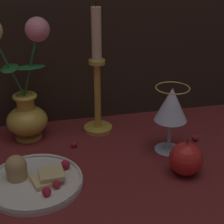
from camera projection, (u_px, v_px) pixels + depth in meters
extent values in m
plane|color=maroon|center=(106.00, 160.00, 0.84)|extent=(2.40, 2.40, 0.00)
cylinder|color=gold|center=(29.00, 135.00, 0.94)|extent=(0.07, 0.07, 0.01)
ellipsoid|color=gold|center=(27.00, 121.00, 0.92)|extent=(0.10, 0.10, 0.07)
cylinder|color=gold|center=(25.00, 104.00, 0.90)|extent=(0.04, 0.04, 0.04)
torus|color=gold|center=(25.00, 96.00, 0.89)|extent=(0.06, 0.06, 0.01)
cylinder|color=#23662D|center=(8.00, 65.00, 0.85)|extent=(0.06, 0.01, 0.16)
ellipsoid|color=#23662D|center=(10.00, 68.00, 0.86)|extent=(0.05, 0.08, 0.00)
cylinder|color=#23662D|center=(31.00, 64.00, 0.87)|extent=(0.05, 0.02, 0.16)
ellipsoid|color=#23662D|center=(30.00, 67.00, 0.87)|extent=(0.08, 0.05, 0.00)
sphere|color=pink|center=(37.00, 29.00, 0.85)|extent=(0.06, 0.06, 0.06)
cylinder|color=silver|center=(35.00, 183.00, 0.76)|extent=(0.20, 0.20, 0.01)
torus|color=silver|center=(35.00, 180.00, 0.75)|extent=(0.19, 0.19, 0.01)
cylinder|color=tan|center=(17.00, 172.00, 0.76)|extent=(0.04, 0.04, 0.03)
sphere|color=tan|center=(16.00, 166.00, 0.75)|extent=(0.04, 0.04, 0.04)
cube|color=#DBBC7A|center=(45.00, 180.00, 0.75)|extent=(0.06, 0.06, 0.01)
cube|color=#DBBC7A|center=(51.00, 174.00, 0.75)|extent=(0.05, 0.05, 0.01)
sphere|color=#AD192D|center=(47.00, 192.00, 0.71)|extent=(0.02, 0.02, 0.02)
sphere|color=#AD192D|center=(57.00, 185.00, 0.73)|extent=(0.02, 0.02, 0.02)
sphere|color=#AD192D|center=(60.00, 175.00, 0.76)|extent=(0.02, 0.02, 0.02)
sphere|color=#AD192D|center=(65.00, 165.00, 0.79)|extent=(0.02, 0.02, 0.02)
cylinder|color=silver|center=(168.00, 149.00, 0.88)|extent=(0.06, 0.06, 0.00)
cylinder|color=silver|center=(169.00, 134.00, 0.87)|extent=(0.01, 0.01, 0.08)
cone|color=silver|center=(171.00, 104.00, 0.83)|extent=(0.08, 0.08, 0.08)
cone|color=gold|center=(171.00, 109.00, 0.84)|extent=(0.07, 0.07, 0.05)
torus|color=gold|center=(173.00, 88.00, 0.82)|extent=(0.08, 0.08, 0.00)
cylinder|color=gold|center=(98.00, 128.00, 0.97)|extent=(0.07, 0.07, 0.01)
cylinder|color=gold|center=(98.00, 96.00, 0.93)|extent=(0.02, 0.02, 0.17)
cylinder|color=gold|center=(97.00, 62.00, 0.90)|extent=(0.04, 0.04, 0.01)
cylinder|color=beige|center=(96.00, 34.00, 0.87)|extent=(0.02, 0.02, 0.12)
cylinder|color=black|center=(96.00, 4.00, 0.84)|extent=(0.00, 0.00, 0.01)
sphere|color=red|center=(186.00, 159.00, 0.78)|extent=(0.07, 0.07, 0.07)
cylinder|color=#4C3319|center=(187.00, 141.00, 0.76)|extent=(0.00, 0.00, 0.01)
sphere|color=#AD192D|center=(195.00, 138.00, 0.92)|extent=(0.01, 0.01, 0.01)
sphere|color=#AD192D|center=(74.00, 144.00, 0.89)|extent=(0.02, 0.02, 0.02)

